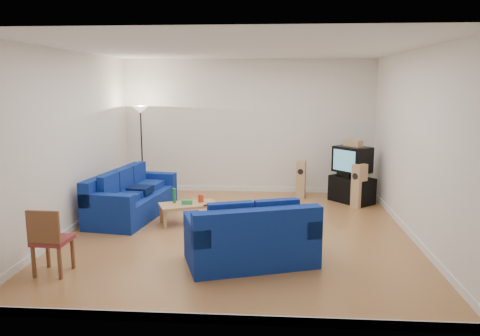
# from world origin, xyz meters

# --- Properties ---
(room) EXTENTS (6.01, 6.51, 3.21)m
(room) POSITION_xyz_m (0.00, 0.00, 1.54)
(room) COLOR brown
(room) RESTS_ON ground
(sofa_three_seat) EXTENTS (1.34, 2.45, 0.90)m
(sofa_three_seat) POSITION_xyz_m (-2.24, 0.91, 0.33)
(sofa_three_seat) COLOR navy
(sofa_three_seat) RESTS_ON ground
(sofa_loveseat) EXTENTS (2.07, 1.56, 0.92)m
(sofa_loveseat) POSITION_xyz_m (0.30, -1.46, 0.35)
(sofa_loveseat) COLOR navy
(sofa_loveseat) RESTS_ON ground
(coffee_table) EXTENTS (1.19, 0.90, 0.39)m
(coffee_table) POSITION_xyz_m (-0.99, 0.48, 0.33)
(coffee_table) COLOR tan
(coffee_table) RESTS_ON ground
(bottle) EXTENTS (0.09, 0.09, 0.28)m
(bottle) POSITION_xyz_m (-1.26, 0.52, 0.53)
(bottle) COLOR #197233
(bottle) RESTS_ON coffee_table
(tissue_box) EXTENTS (0.20, 0.12, 0.08)m
(tissue_box) POSITION_xyz_m (-1.01, 0.45, 0.43)
(tissue_box) COLOR green
(tissue_box) RESTS_ON coffee_table
(red_canister) EXTENTS (0.13, 0.13, 0.15)m
(red_canister) POSITION_xyz_m (-0.77, 0.62, 0.46)
(red_canister) COLOR red
(red_canister) RESTS_ON coffee_table
(remote) EXTENTS (0.13, 0.13, 0.02)m
(remote) POSITION_xyz_m (-0.62, 0.38, 0.40)
(remote) COLOR black
(remote) RESTS_ON coffee_table
(tv_stand) EXTENTS (1.02, 1.05, 0.58)m
(tv_stand) POSITION_xyz_m (2.37, 2.33, 0.29)
(tv_stand) COLOR black
(tv_stand) RESTS_ON ground
(av_receiver) EXTENTS (0.54, 0.58, 0.11)m
(av_receiver) POSITION_xyz_m (2.31, 2.37, 0.63)
(av_receiver) COLOR black
(av_receiver) RESTS_ON tv_stand
(television) EXTENTS (0.89, 0.91, 0.57)m
(television) POSITION_xyz_m (2.35, 2.35, 0.97)
(television) COLOR black
(television) RESTS_ON av_receiver
(centre_speaker) EXTENTS (0.40, 0.44, 0.15)m
(centre_speaker) POSITION_xyz_m (2.37, 2.39, 1.33)
(centre_speaker) COLOR tan
(centre_speaker) RESTS_ON television
(speaker_left) EXTENTS (0.24, 0.29, 0.86)m
(speaker_left) POSITION_xyz_m (1.26, 2.70, 0.43)
(speaker_left) COLOR tan
(speaker_left) RESTS_ON ground
(speaker_right) EXTENTS (0.35, 0.34, 0.94)m
(speaker_right) POSITION_xyz_m (2.45, 1.93, 0.47)
(speaker_right) COLOR tan
(speaker_right) RESTS_ON ground
(floor_lamp) EXTENTS (0.36, 0.36, 2.12)m
(floor_lamp) POSITION_xyz_m (-2.45, 2.59, 1.75)
(floor_lamp) COLOR black
(floor_lamp) RESTS_ON ground
(dining_chair) EXTENTS (0.48, 0.48, 0.96)m
(dining_chair) POSITION_xyz_m (-2.45, -2.06, 0.54)
(dining_chair) COLOR brown
(dining_chair) RESTS_ON ground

